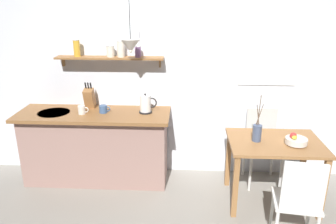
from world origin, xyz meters
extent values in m
plane|color=gray|center=(0.00, 0.00, 0.00)|extent=(14.00, 14.00, 0.00)
cube|color=silver|center=(0.20, 0.65, 1.35)|extent=(6.80, 0.10, 2.70)
cube|color=white|center=(1.08, 0.59, 1.50)|extent=(0.68, 0.01, 0.61)
cube|color=silver|center=(1.08, 0.60, 1.50)|extent=(0.62, 0.01, 0.55)
cube|color=gray|center=(-1.00, 0.32, 0.43)|extent=(1.74, 0.52, 0.87)
cube|color=brown|center=(-1.00, 0.30, 0.89)|extent=(1.83, 0.63, 0.04)
cylinder|color=#B7BABF|center=(-1.48, 0.28, 0.90)|extent=(0.38, 0.38, 0.01)
cube|color=brown|center=(-0.81, 0.49, 1.54)|extent=(1.29, 0.18, 0.02)
cube|color=#99754C|center=(-1.40, 0.57, 1.47)|extent=(0.02, 0.06, 0.12)
cube|color=#99754C|center=(-0.21, 0.57, 1.47)|extent=(0.02, 0.06, 0.12)
cylinder|color=gold|center=(-1.19, 0.49, 1.64)|extent=(0.08, 0.08, 0.19)
cylinder|color=silver|center=(-1.19, 0.49, 1.74)|extent=(0.08, 0.08, 0.01)
cylinder|color=beige|center=(-0.79, 0.49, 1.61)|extent=(0.09, 0.09, 0.12)
cylinder|color=silver|center=(-0.79, 0.49, 1.68)|extent=(0.10, 0.10, 0.01)
cylinder|color=beige|center=(-0.67, 0.49, 1.64)|extent=(0.09, 0.09, 0.18)
cylinder|color=silver|center=(-0.67, 0.49, 1.73)|extent=(0.09, 0.09, 0.01)
cylinder|color=#7F5689|center=(-0.47, 0.49, 1.61)|extent=(0.07, 0.07, 0.12)
cylinder|color=silver|center=(-0.47, 0.49, 1.67)|extent=(0.08, 0.08, 0.01)
cube|color=#9E6B3D|center=(1.08, -0.05, 0.73)|extent=(1.00, 0.73, 0.03)
cube|color=#9E6B3D|center=(0.63, -0.37, 0.36)|extent=(0.06, 0.06, 0.71)
cube|color=#9E6B3D|center=(1.53, -0.37, 0.36)|extent=(0.06, 0.06, 0.71)
cube|color=#9E6B3D|center=(0.63, 0.26, 0.36)|extent=(0.06, 0.06, 0.71)
cube|color=#9E6B3D|center=(1.53, 0.26, 0.36)|extent=(0.06, 0.06, 0.71)
cube|color=white|center=(1.14, -0.70, 0.43)|extent=(0.46, 0.44, 0.03)
cube|color=white|center=(1.12, -0.88, 0.68)|extent=(0.36, 0.08, 0.47)
cylinder|color=white|center=(1.33, -0.56, 0.21)|extent=(0.03, 0.03, 0.42)
cylinder|color=white|center=(0.99, -0.52, 0.21)|extent=(0.03, 0.03, 0.42)
cube|color=silver|center=(1.06, 0.34, 0.45)|extent=(0.44, 0.45, 0.03)
cube|color=silver|center=(1.06, 0.54, 0.69)|extent=(0.37, 0.04, 0.45)
cylinder|color=silver|center=(0.89, 0.15, 0.22)|extent=(0.03, 0.03, 0.44)
cylinder|color=silver|center=(1.25, 0.16, 0.22)|extent=(0.03, 0.03, 0.44)
cylinder|color=silver|center=(0.87, 0.52, 0.22)|extent=(0.03, 0.03, 0.44)
cylinder|color=silver|center=(1.24, 0.53, 0.22)|extent=(0.03, 0.03, 0.44)
cylinder|color=silver|center=(1.28, -0.13, 0.75)|extent=(0.10, 0.10, 0.01)
cylinder|color=silver|center=(1.28, -0.13, 0.79)|extent=(0.23, 0.23, 0.06)
ellipsoid|color=yellow|center=(1.25, -0.13, 0.84)|extent=(0.08, 0.13, 0.04)
sphere|color=red|center=(1.24, -0.12, 0.84)|extent=(0.07, 0.07, 0.07)
cylinder|color=#475675|center=(0.88, -0.05, 0.83)|extent=(0.10, 0.10, 0.18)
cylinder|color=brown|center=(0.87, -0.06, 1.04)|extent=(0.05, 0.02, 0.23)
cylinder|color=brown|center=(0.88, -0.05, 1.09)|extent=(0.01, 0.03, 0.34)
cylinder|color=brown|center=(0.89, -0.05, 1.04)|extent=(0.06, 0.02, 0.23)
cylinder|color=black|center=(-0.37, 0.34, 0.92)|extent=(0.15, 0.15, 0.02)
cylinder|color=white|center=(-0.37, 0.34, 1.02)|extent=(0.13, 0.13, 0.20)
sphere|color=black|center=(-0.37, 0.34, 1.13)|extent=(0.02, 0.02, 0.02)
cone|color=white|center=(-0.46, 0.34, 1.06)|extent=(0.04, 0.04, 0.04)
torus|color=black|center=(-0.30, 0.34, 1.03)|extent=(0.13, 0.02, 0.13)
cube|color=#9E6B3D|center=(-1.09, 0.47, 1.04)|extent=(0.11, 0.17, 0.26)
cylinder|color=black|center=(-1.12, 0.46, 1.20)|extent=(0.02, 0.04, 0.08)
cylinder|color=black|center=(-1.09, 0.46, 1.20)|extent=(0.02, 0.04, 0.08)
cylinder|color=black|center=(-1.05, 0.46, 1.20)|extent=(0.02, 0.04, 0.08)
cylinder|color=white|center=(-1.12, 0.25, 0.96)|extent=(0.08, 0.08, 0.10)
torus|color=white|center=(-1.07, 0.25, 0.96)|extent=(0.07, 0.01, 0.07)
cylinder|color=#3D5B89|center=(-0.88, 0.31, 0.95)|extent=(0.10, 0.10, 0.09)
torus|color=#3D5B89|center=(-0.82, 0.31, 0.95)|extent=(0.06, 0.01, 0.06)
cylinder|color=black|center=(-0.50, 0.21, 1.99)|extent=(0.01, 0.01, 0.41)
cone|color=silver|center=(-0.50, 0.21, 1.72)|extent=(0.21, 0.21, 0.14)
sphere|color=white|center=(-0.50, 0.21, 1.66)|extent=(0.04, 0.04, 0.04)
camera|label=1|loc=(0.10, -3.38, 2.22)|focal=35.41mm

